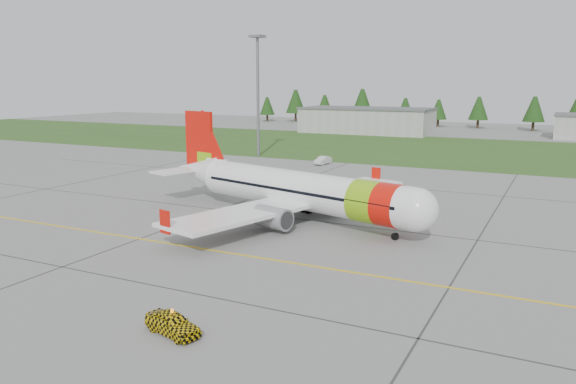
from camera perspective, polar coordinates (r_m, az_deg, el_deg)
The scene contains 9 objects.
ground at distance 33.35m, azimuth -4.18°, elevation -11.31°, with size 320.00×320.00×0.00m, color gray.
aircraft at distance 52.47m, azimuth 0.84°, elevation 0.20°, with size 31.12×29.33×9.62m.
follow_me_car at distance 29.61m, azimuth -11.73°, elevation -10.93°, with size 1.37×1.16×3.41m, color yellow.
service_van at distance 88.09m, azimuth 3.57°, elevation 4.07°, with size 1.35×1.27×3.87m, color silver.
grass_strip at distance 110.33m, azimuth 18.11°, elevation 3.96°, with size 320.00×50.00×0.03m, color #30561E.
taxi_guideline at distance 39.98m, azimuth 1.71°, elevation -7.40°, with size 120.00×0.25×0.02m, color gold.
hangar_west at distance 144.27m, azimuth 7.98°, elevation 7.15°, with size 32.00×14.00×6.00m, color #A8A8A3.
floodlight_mast at distance 97.10m, azimuth -3.07°, elevation 9.50°, with size 0.50×0.50×20.00m, color slate.
treeline at distance 165.38m, azimuth 21.18°, elevation 7.70°, with size 160.00×8.00×10.00m, color #1C3F14, non-canonical shape.
Camera 1 is at (15.86, -26.44, 12.70)m, focal length 35.00 mm.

